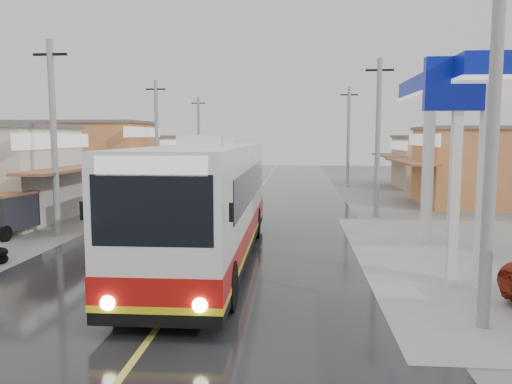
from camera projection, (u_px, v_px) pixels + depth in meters
ground at (165, 318)px, 11.37m from camera, size 120.00×120.00×0.00m
road at (241, 215)px, 26.22m from camera, size 12.00×90.00×0.02m
centre_line at (241, 215)px, 26.22m from camera, size 0.15×90.00×0.01m
shopfronts_left at (34, 204)px, 30.28m from camera, size 11.00×44.00×5.20m
utility_poles_left at (118, 211)px, 27.80m from camera, size 1.60×50.00×8.00m
utility_poles_right at (376, 217)px, 25.63m from camera, size 1.60×36.00×8.00m
coach_bus at (209, 202)px, 16.28m from camera, size 3.10×13.30×4.14m
second_bus at (155, 189)px, 24.39m from camera, size 2.72×8.70×2.85m
cyclist at (129, 232)px, 17.69m from camera, size 1.38×2.20×2.24m
tricycle_near at (8, 212)px, 20.56m from camera, size 1.89×2.57×1.81m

